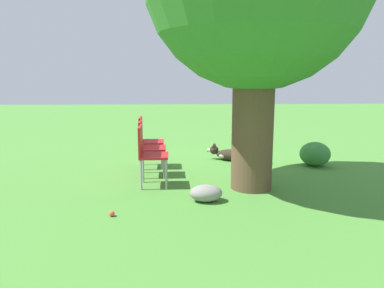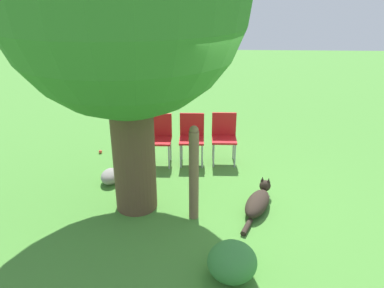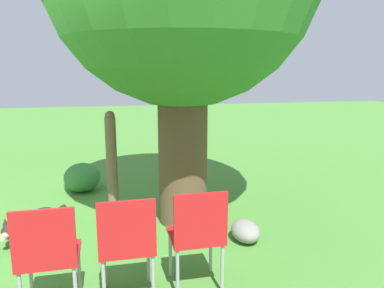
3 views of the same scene
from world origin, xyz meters
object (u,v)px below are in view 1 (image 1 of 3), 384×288
(red_chair_1, at_px, (148,144))
(red_chair_0, at_px, (147,138))
(tennis_ball, at_px, (112,214))
(dog, at_px, (233,155))
(fence_post, at_px, (257,133))
(red_chair_2, at_px, (148,151))

(red_chair_1, bearing_deg, red_chair_0, 94.48)
(red_chair_0, xyz_separation_m, tennis_ball, (0.24, 2.38, -0.50))
(dog, distance_m, red_chair_0, 1.72)
(fence_post, height_order, red_chair_0, fence_post)
(red_chair_0, bearing_deg, dog, 15.03)
(red_chair_1, distance_m, tennis_ball, 1.89)
(dog, xyz_separation_m, fence_post, (-0.26, 0.93, 0.57))
(red_chair_2, height_order, tennis_ball, red_chair_2)
(red_chair_0, distance_m, red_chair_2, 1.17)
(fence_post, relative_size, red_chair_1, 1.51)
(fence_post, distance_m, tennis_ball, 2.92)
(dog, xyz_separation_m, red_chair_2, (1.50, 1.62, 0.42))
(dog, distance_m, red_chair_1, 1.91)
(red_chair_1, xyz_separation_m, red_chair_2, (-0.05, 0.58, 0.00))
(red_chair_1, xyz_separation_m, tennis_ball, (0.29, 1.80, -0.50))
(red_chair_0, relative_size, red_chair_2, 1.00)
(red_chair_2, xyz_separation_m, tennis_ball, (0.35, 1.22, -0.50))
(dog, height_order, tennis_ball, dog)
(dog, relative_size, red_chair_1, 1.31)
(red_chair_0, distance_m, tennis_ball, 2.45)
(fence_post, height_order, red_chair_1, fence_post)
(dog, bearing_deg, red_chair_2, 69.09)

